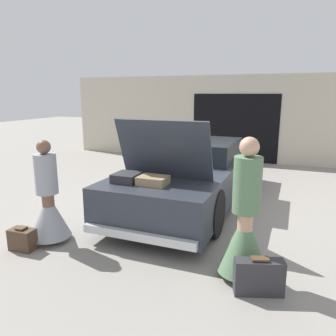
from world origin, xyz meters
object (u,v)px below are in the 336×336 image
car (192,174)px  suitcase_beside_right_person (259,277)px  person_left (49,206)px  person_right (245,230)px  suitcase_beside_left_person (22,239)px

car → suitcase_beside_right_person: (1.67, -2.80, -0.38)m
person_left → suitcase_beside_right_person: 3.14m
car → person_right: bearing=-60.0°
car → person_left: car is taller
person_left → suitcase_beside_left_person: size_ratio=4.13×
person_right → suitcase_beside_left_person: person_right is taller
person_left → person_right: 2.90m
car → suitcase_beside_left_person: car is taller
car → suitcase_beside_left_person: (-1.62, -2.96, -0.43)m
person_left → suitcase_beside_left_person: (-0.17, -0.39, -0.39)m
suitcase_beside_left_person → person_right: bearing=8.3°
car → suitcase_beside_left_person: 3.40m
person_left → suitcase_beside_right_person: bearing=88.1°
car → person_left: 2.95m
car → suitcase_beside_right_person: car is taller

